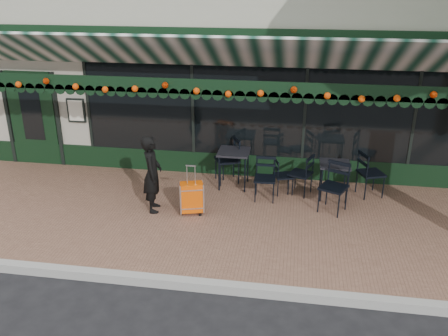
% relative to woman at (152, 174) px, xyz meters
% --- Properties ---
extents(ground, '(80.00, 80.00, 0.00)m').
position_rel_woman_xyz_m(ground, '(1.37, -2.04, -0.89)').
color(ground, black).
rests_on(ground, ground).
extents(sidewalk, '(18.00, 4.00, 0.15)m').
position_rel_woman_xyz_m(sidewalk, '(1.37, -0.04, -0.82)').
color(sidewalk, brown).
rests_on(sidewalk, ground).
extents(curb, '(18.00, 0.16, 0.15)m').
position_rel_woman_xyz_m(curb, '(1.37, -2.12, -0.82)').
color(curb, '#9E9E99').
rests_on(curb, ground).
extents(restaurant_building, '(12.00, 9.60, 4.50)m').
position_rel_woman_xyz_m(restaurant_building, '(1.37, 5.80, 1.38)').
color(restaurant_building, '#A09D8B').
rests_on(restaurant_building, ground).
extents(woman, '(0.46, 0.60, 1.48)m').
position_rel_woman_xyz_m(woman, '(0.00, 0.00, 0.00)').
color(woman, black).
rests_on(woman, sidewalk).
extents(suitcase, '(0.48, 0.35, 0.97)m').
position_rel_woman_xyz_m(suitcase, '(0.75, -0.04, -0.42)').
color(suitcase, '#E45107').
rests_on(suitcase, sidewalk).
extents(cafe_table_a, '(0.59, 0.59, 0.73)m').
position_rel_woman_xyz_m(cafe_table_a, '(3.41, 1.11, -0.09)').
color(cafe_table_a, black).
rests_on(cafe_table_a, sidewalk).
extents(cafe_table_b, '(0.65, 0.65, 0.80)m').
position_rel_woman_xyz_m(cafe_table_b, '(1.35, 1.33, -0.03)').
color(cafe_table_b, black).
rests_on(cafe_table_b, sidewalk).
extents(chair_a_left, '(0.57, 0.57, 0.87)m').
position_rel_woman_xyz_m(chair_a_left, '(2.75, 1.17, -0.31)').
color(chair_a_left, black).
rests_on(chair_a_left, sidewalk).
extents(chair_a_right, '(0.61, 0.61, 0.95)m').
position_rel_woman_xyz_m(chair_a_right, '(4.15, 1.31, -0.27)').
color(chair_a_right, black).
rests_on(chair_a_right, sidewalk).
extents(chair_a_front, '(0.64, 0.64, 0.96)m').
position_rel_woman_xyz_m(chair_a_front, '(3.37, 0.48, -0.26)').
color(chair_a_front, black).
rests_on(chair_a_front, sidewalk).
extents(chair_b_left, '(0.65, 0.65, 0.99)m').
position_rel_woman_xyz_m(chair_b_left, '(1.18, 1.55, -0.25)').
color(chair_b_left, black).
rests_on(chair_b_left, sidewalk).
extents(chair_b_right, '(0.48, 0.48, 0.75)m').
position_rel_woman_xyz_m(chair_b_right, '(2.41, 1.14, -0.36)').
color(chair_b_right, black).
rests_on(chair_b_right, sidewalk).
extents(chair_b_front, '(0.45, 0.45, 0.87)m').
position_rel_woman_xyz_m(chair_b_front, '(2.05, 0.79, -0.31)').
color(chair_b_front, black).
rests_on(chair_b_front, sidewalk).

